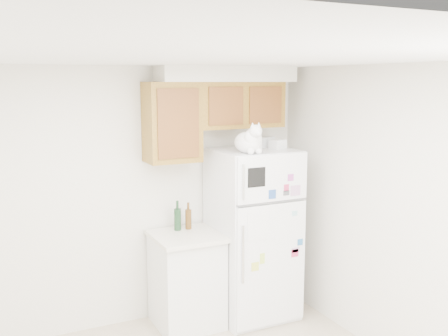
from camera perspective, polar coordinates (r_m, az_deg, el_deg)
room_shell at (r=3.41m, az=-2.29°, el=-2.15°), size 3.84×4.04×2.52m
refrigerator at (r=5.28m, az=3.17°, el=-7.13°), size 0.76×0.78×1.70m
base_counter at (r=5.19m, az=-4.09°, el=-11.98°), size 0.64×0.64×0.92m
cat at (r=4.83m, az=2.84°, el=2.93°), size 0.29×0.42×0.30m
storage_box_back at (r=5.31m, az=4.43°, el=2.85°), size 0.21×0.18×0.10m
storage_box_front at (r=5.17m, az=5.86°, el=2.59°), size 0.17×0.15×0.09m
bottle_green at (r=5.13m, az=-5.08°, el=-5.17°), size 0.07×0.07×0.29m
bottle_amber at (r=5.17m, az=-3.91°, el=-5.21°), size 0.06×0.06×0.27m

